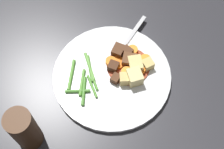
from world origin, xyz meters
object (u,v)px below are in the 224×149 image
at_px(carrot_slice_4, 138,61).
at_px(pepper_mill, 24,130).
at_px(potato_chunk_1, 148,64).
at_px(meat_chunk_2, 127,52).
at_px(carrot_slice_3, 132,50).
at_px(potato_chunk_3, 135,77).
at_px(carrot_slice_0, 127,73).
at_px(potato_chunk_2, 135,64).
at_px(meat_chunk_4, 117,77).
at_px(carrot_slice_1, 118,63).
at_px(carrot_slice_6, 111,62).
at_px(meat_chunk_3, 118,51).
at_px(carrot_slice_2, 140,69).
at_px(carrot_slice_5, 145,60).
at_px(potato_chunk_0, 125,79).
at_px(meat_chunk_1, 129,60).
at_px(dinner_plate, 112,76).
at_px(fork, 127,42).
at_px(meat_chunk_0, 113,66).

xyz_separation_m(carrot_slice_4, pepper_mill, (-0.30, -0.04, 0.04)).
height_order(potato_chunk_1, meat_chunk_2, same).
relative_size(carrot_slice_3, meat_chunk_2, 1.06).
bearing_deg(potato_chunk_3, carrot_slice_0, 108.37).
xyz_separation_m(potato_chunk_2, meat_chunk_4, (-0.05, -0.01, -0.00)).
bearing_deg(potato_chunk_2, carrot_slice_1, 138.08).
distance_m(potato_chunk_3, meat_chunk_2, 0.07).
relative_size(carrot_slice_4, carrot_slice_6, 0.95).
height_order(potato_chunk_1, meat_chunk_3, same).
distance_m(carrot_slice_2, carrot_slice_5, 0.03).
distance_m(carrot_slice_4, potato_chunk_0, 0.06).
distance_m(meat_chunk_1, meat_chunk_2, 0.02).
bearing_deg(meat_chunk_4, carrot_slice_0, 1.73).
relative_size(potato_chunk_1, meat_chunk_3, 0.78).
bearing_deg(carrot_slice_3, carrot_slice_0, -133.34).
bearing_deg(potato_chunk_1, potato_chunk_2, 152.58).
height_order(dinner_plate, potato_chunk_3, potato_chunk_3).
bearing_deg(carrot_slice_5, carrot_slice_3, 109.71).
bearing_deg(meat_chunk_2, carrot_slice_6, -178.46).
bearing_deg(potato_chunk_2, fork, 74.94).
distance_m(carrot_slice_3, potato_chunk_3, 0.08).
xyz_separation_m(carrot_slice_5, meat_chunk_2, (-0.03, 0.04, 0.01)).
relative_size(carrot_slice_3, potato_chunk_1, 1.05).
bearing_deg(carrot_slice_4, potato_chunk_0, -150.26).
bearing_deg(carrot_slice_6, meat_chunk_1, -29.33).
bearing_deg(potato_chunk_2, pepper_mill, -173.25).
xyz_separation_m(meat_chunk_3, fork, (0.03, 0.02, -0.01)).
relative_size(carrot_slice_3, carrot_slice_5, 0.91).
xyz_separation_m(carrot_slice_1, potato_chunk_1, (0.06, -0.04, 0.01)).
bearing_deg(meat_chunk_3, carrot_slice_3, -23.36).
distance_m(carrot_slice_0, carrot_slice_1, 0.04).
xyz_separation_m(carrot_slice_1, potato_chunk_3, (0.01, -0.06, 0.01)).
xyz_separation_m(potato_chunk_3, pepper_mill, (-0.27, -0.01, 0.03)).
relative_size(carrot_slice_5, potato_chunk_1, 1.16).
bearing_deg(meat_chunk_2, carrot_slice_2, -88.19).
height_order(carrot_slice_2, potato_chunk_1, potato_chunk_1).
xyz_separation_m(carrot_slice_5, potato_chunk_3, (-0.05, -0.03, 0.01)).
xyz_separation_m(carrot_slice_3, potato_chunk_0, (-0.06, -0.06, 0.01)).
bearing_deg(potato_chunk_3, meat_chunk_2, 72.23).
xyz_separation_m(potato_chunk_0, potato_chunk_1, (0.07, 0.01, -0.00)).
bearing_deg(meat_chunk_4, carrot_slice_4, 14.15).
bearing_deg(pepper_mill, meat_chunk_4, 6.50).
distance_m(dinner_plate, potato_chunk_0, 0.04).
xyz_separation_m(carrot_slice_6, potato_chunk_1, (0.07, -0.05, 0.01)).
height_order(potato_chunk_0, potato_chunk_3, potato_chunk_3).
bearing_deg(carrot_slice_2, potato_chunk_3, -147.22).
bearing_deg(fork, meat_chunk_1, -115.01).
distance_m(carrot_slice_0, meat_chunk_0, 0.04).
relative_size(potato_chunk_3, meat_chunk_2, 1.49).
distance_m(carrot_slice_5, potato_chunk_2, 0.03).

